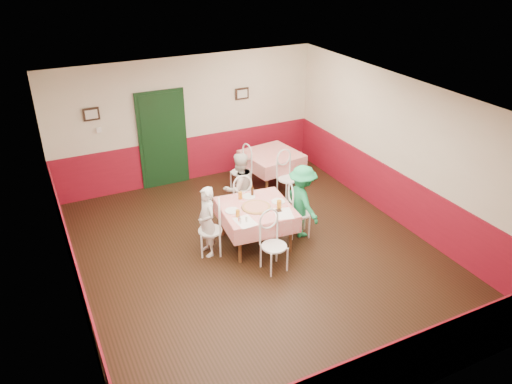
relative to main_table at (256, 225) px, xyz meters
name	(u,v)px	position (x,y,z in m)	size (l,w,h in m)	color
floor	(258,255)	(-0.14, -0.37, -0.38)	(7.00, 7.00, 0.00)	black
ceiling	(258,101)	(-0.14, -0.37, 2.42)	(7.00, 7.00, 0.00)	white
back_wall	(188,120)	(-0.14, 3.13, 1.02)	(6.00, 0.10, 2.80)	beige
front_wall	(403,314)	(-0.14, -3.87, 1.02)	(6.00, 0.10, 2.80)	beige
left_wall	(66,226)	(-3.14, -0.37, 1.02)	(0.10, 7.00, 2.80)	beige
right_wall	(402,153)	(2.86, -0.37, 1.02)	(0.10, 7.00, 2.80)	beige
wainscot_back	(190,158)	(-0.14, 3.12, 0.12)	(6.00, 0.03, 1.00)	maroon
wainscot_front	(391,373)	(-0.14, -3.85, 0.12)	(6.00, 0.03, 1.00)	maroon
wainscot_left	(78,278)	(-3.13, -0.37, 0.12)	(0.03, 7.00, 1.00)	maroon
wainscot_right	(395,195)	(2.84, -0.37, 0.12)	(0.03, 7.00, 1.00)	maroon
door	(163,141)	(-0.74, 3.08, 0.68)	(0.96, 0.06, 2.10)	black
picture_left	(91,114)	(-2.14, 3.08, 1.48)	(0.32, 0.03, 0.26)	black
picture_right	(242,94)	(1.16, 3.08, 1.48)	(0.32, 0.03, 0.26)	black
thermostat	(99,130)	(-2.04, 3.08, 1.12)	(0.10, 0.03, 0.10)	white
main_table	(256,225)	(0.00, 0.00, 0.00)	(1.22, 1.22, 0.77)	red
second_table	(271,169)	(1.38, 2.03, 0.00)	(1.12, 1.12, 0.77)	red
chair_left	(210,231)	(-0.85, 0.08, 0.08)	(0.42, 0.42, 0.90)	white
chair_right	(299,213)	(0.85, -0.08, 0.08)	(0.42, 0.42, 0.90)	white
chair_far	(240,201)	(0.08, 0.85, 0.08)	(0.42, 0.42, 0.90)	white
chair_near	(274,246)	(-0.08, -0.85, 0.08)	(0.42, 0.42, 0.90)	white
chair_second_a	(241,172)	(0.63, 2.03, 0.08)	(0.42, 0.42, 0.90)	white
chair_second_b	(288,179)	(1.38, 1.28, 0.08)	(0.42, 0.42, 0.90)	white
pizza	(256,207)	(-0.01, -0.03, 0.40)	(0.50, 0.50, 0.03)	#B74723
plate_left	(232,211)	(-0.44, 0.04, 0.39)	(0.25, 0.25, 0.01)	white
plate_right	(278,201)	(0.44, -0.01, 0.39)	(0.25, 0.25, 0.01)	white
plate_far	(249,196)	(0.05, 0.39, 0.39)	(0.25, 0.25, 0.01)	white
glass_a	(238,214)	(-0.43, -0.19, 0.45)	(0.07, 0.07, 0.13)	#BF7219
glass_b	(279,204)	(0.34, -0.23, 0.46)	(0.08, 0.08, 0.15)	#BF7219
glass_c	(240,195)	(-0.13, 0.39, 0.45)	(0.07, 0.07, 0.14)	#BF7219
beer_bottle	(252,191)	(0.12, 0.41, 0.48)	(0.05, 0.05, 0.19)	#381C0A
shaker_a	(240,221)	(-0.49, -0.40, 0.43)	(0.04, 0.04, 0.09)	silver
shaker_b	(246,220)	(-0.37, -0.40, 0.43)	(0.04, 0.04, 0.09)	silver
shaker_c	(239,219)	(-0.47, -0.33, 0.43)	(0.04, 0.04, 0.09)	#B23319
menu_left	(245,222)	(-0.39, -0.39, 0.39)	(0.30, 0.40, 0.00)	white
menu_right	(284,213)	(0.32, -0.43, 0.39)	(0.30, 0.40, 0.00)	white
wallet	(278,211)	(0.27, -0.31, 0.40)	(0.11, 0.09, 0.02)	black
diner_left	(207,222)	(-0.90, 0.08, 0.27)	(0.47, 0.31, 1.28)	gray
diner_far	(239,188)	(0.08, 0.90, 0.33)	(0.69, 0.54, 1.42)	gray
diner_right	(302,201)	(0.90, -0.08, 0.32)	(0.90, 0.52, 1.39)	gray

